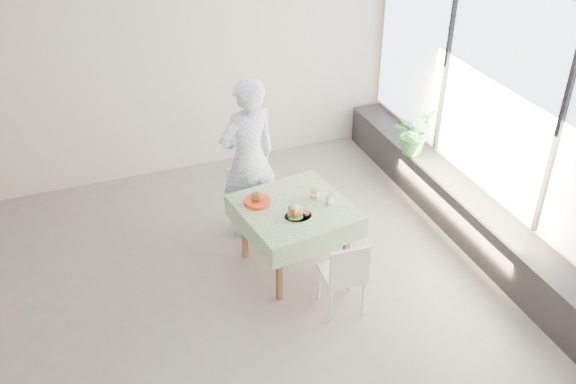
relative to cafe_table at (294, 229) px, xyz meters
name	(u,v)px	position (x,y,z in m)	size (l,w,h in m)	color
floor	(221,288)	(-0.81, -0.08, -0.46)	(6.00, 6.00, 0.00)	slate
ceiling	(201,9)	(-0.81, -0.08, 2.34)	(6.00, 6.00, 0.00)	white
wall_back	(157,68)	(-0.81, 2.42, 0.94)	(6.00, 0.02, 2.80)	beige
wall_front	(327,372)	(-0.81, -2.58, 0.94)	(6.00, 0.02, 2.80)	beige
wall_right	(496,114)	(2.19, -0.08, 0.94)	(0.02, 5.00, 2.80)	beige
window_pane	(498,92)	(2.16, -0.08, 1.19)	(0.01, 4.80, 2.18)	#D1E0F9
window_ledge	(463,211)	(1.99, -0.08, -0.21)	(0.40, 4.80, 0.50)	black
cafe_table	(294,229)	(0.00, 0.00, 0.00)	(1.18, 1.18, 0.74)	brown
chair_far	(253,214)	(-0.22, 0.68, -0.20)	(0.53, 0.53, 0.85)	white
chair_near	(342,287)	(0.19, -0.74, -0.21)	(0.40, 0.40, 0.80)	white
diner	(248,159)	(-0.22, 0.78, 0.45)	(0.66, 0.44, 1.82)	#92B8EB
main_dish	(297,214)	(-0.05, -0.19, 0.33)	(0.28, 0.28, 0.14)	white
juice_cup_orange	(315,193)	(0.25, 0.07, 0.34)	(0.09, 0.09, 0.26)	white
juice_cup_lemonade	(329,199)	(0.33, -0.08, 0.34)	(0.08, 0.08, 0.24)	white
second_dish	(257,200)	(-0.33, 0.18, 0.32)	(0.27, 0.27, 0.13)	red
potted_plant	(413,132)	(1.88, 0.93, 0.30)	(0.48, 0.41, 0.53)	#2A7226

